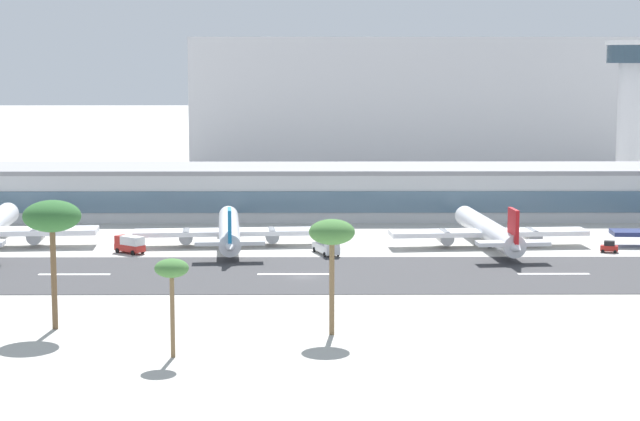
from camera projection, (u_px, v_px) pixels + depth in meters
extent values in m
plane|color=#B2AFA8|center=(304.00, 278.00, 188.16)|extent=(1400.00, 1400.00, 0.00)
cube|color=#38383A|center=(304.00, 274.00, 190.75)|extent=(800.00, 33.17, 0.08)
cube|color=white|center=(74.00, 274.00, 190.51)|extent=(12.00, 1.20, 0.01)
cube|color=white|center=(293.00, 274.00, 190.74)|extent=(12.00, 1.20, 0.01)
cube|color=white|center=(554.00, 274.00, 191.01)|extent=(12.00, 1.20, 0.01)
cube|color=#B7BABC|center=(349.00, 193.00, 261.32)|extent=(168.90, 23.82, 10.46)
cube|color=#476075|center=(351.00, 202.00, 249.44)|extent=(163.83, 0.30, 4.71)
cube|color=gray|center=(349.00, 168.00, 260.57)|extent=(170.59, 24.06, 1.00)
cylinder|color=silver|center=(630.00, 128.00, 304.52)|extent=(6.72, 6.72, 34.69)
cylinder|color=#2D4251|center=(632.00, 54.00, 301.92)|extent=(13.30, 13.30, 4.69)
cylinder|color=silver|center=(633.00, 43.00, 301.53)|extent=(14.36, 14.36, 1.20)
cube|color=#BCBCC1|center=(417.00, 104.00, 368.01)|extent=(143.59, 34.16, 42.51)
sphere|color=white|center=(8.00, 213.00, 240.88)|extent=(4.26, 4.26, 4.26)
cylinder|color=gray|center=(36.00, 235.00, 218.82)|extent=(3.39, 6.48, 2.91)
cylinder|color=silver|center=(229.00, 229.00, 220.39)|extent=(7.17, 40.23, 4.00)
sphere|color=silver|center=(228.00, 215.00, 240.16)|extent=(3.80, 3.80, 3.80)
cone|color=silver|center=(230.00, 246.00, 200.62)|extent=(4.17, 7.47, 3.60)
cube|color=silver|center=(229.00, 232.00, 219.65)|extent=(36.89, 8.89, 0.88)
cylinder|color=gray|center=(272.00, 235.00, 220.44)|extent=(3.04, 5.80, 2.60)
cylinder|color=gray|center=(186.00, 236.00, 219.04)|extent=(3.04, 5.80, 2.60)
cube|color=silver|center=(230.00, 242.00, 202.14)|extent=(12.64, 4.28, 0.70)
cube|color=#1975B2|center=(230.00, 227.00, 201.77)|extent=(1.07, 5.44, 6.41)
cylinder|color=black|center=(229.00, 244.00, 218.75)|extent=(0.72, 0.72, 1.10)
cylinder|color=white|center=(488.00, 230.00, 219.42)|extent=(7.57, 41.00, 4.08)
sphere|color=white|center=(465.00, 215.00, 239.56)|extent=(3.88, 3.88, 3.88)
cone|color=white|center=(515.00, 247.00, 199.29)|extent=(4.29, 7.63, 3.67)
cube|color=white|center=(489.00, 233.00, 218.67)|extent=(38.33, 9.36, 0.90)
cylinder|color=gray|center=(532.00, 236.00, 219.54)|extent=(3.13, 5.92, 2.65)
cylinder|color=gray|center=(445.00, 237.00, 217.98)|extent=(3.13, 5.92, 2.65)
cube|color=white|center=(513.00, 243.00, 200.84)|extent=(13.14, 4.46, 0.72)
cube|color=red|center=(513.00, 227.00, 200.47)|extent=(1.12, 5.54, 6.53)
cylinder|color=black|center=(490.00, 245.00, 217.75)|extent=(0.73, 0.73, 1.12)
cube|color=white|center=(326.00, 248.00, 210.60)|extent=(5.15, 8.89, 1.40)
cylinder|color=silver|center=(324.00, 238.00, 211.33)|extent=(3.82, 6.15, 2.10)
cube|color=white|center=(332.00, 242.00, 207.36)|extent=(2.91, 2.69, 1.80)
cylinder|color=black|center=(325.00, 255.00, 207.49)|extent=(0.55, 0.94, 0.90)
cylinder|color=black|center=(338.00, 254.00, 208.32)|extent=(0.55, 0.94, 0.90)
cylinder|color=black|center=(314.00, 250.00, 213.07)|extent=(0.55, 0.94, 0.90)
cylinder|color=black|center=(327.00, 249.00, 213.90)|extent=(0.55, 0.94, 0.90)
cube|color=#B2231E|center=(130.00, 248.00, 211.53)|extent=(6.19, 5.61, 1.20)
cube|color=silver|center=(132.00, 241.00, 210.91)|extent=(4.82, 4.49, 1.60)
cube|color=#B2231E|center=(122.00, 239.00, 212.68)|extent=(2.69, 2.77, 1.50)
cylinder|color=black|center=(127.00, 249.00, 213.83)|extent=(0.88, 0.78, 0.90)
cylinder|color=black|center=(117.00, 251.00, 211.96)|extent=(0.88, 0.78, 0.90)
cylinder|color=black|center=(142.00, 251.00, 211.26)|extent=(0.88, 0.78, 0.90)
cylinder|color=black|center=(133.00, 253.00, 209.39)|extent=(0.88, 0.78, 0.90)
cube|color=#B2231E|center=(609.00, 248.00, 212.46)|extent=(3.52, 2.45, 1.00)
cube|color=black|center=(609.00, 243.00, 212.33)|extent=(2.21, 1.78, 0.90)
cylinder|color=black|center=(615.00, 252.00, 211.45)|extent=(0.66, 0.44, 0.60)
cylinder|color=black|center=(615.00, 250.00, 212.97)|extent=(0.66, 0.44, 0.60)
cylinder|color=black|center=(603.00, 251.00, 212.08)|extent=(0.66, 0.44, 0.60)
cylinder|color=black|center=(603.00, 250.00, 213.60)|extent=(0.66, 0.44, 0.60)
cylinder|color=brown|center=(54.00, 273.00, 151.38)|extent=(0.76, 0.76, 15.23)
ellipsoid|color=#2D602D|center=(52.00, 216.00, 150.38)|extent=(7.64, 7.64, 4.20)
cylinder|color=brown|center=(332.00, 284.00, 148.36)|extent=(0.68, 0.68, 13.59)
ellipsoid|color=#427538|center=(332.00, 232.00, 147.47)|extent=(5.98, 5.98, 3.29)
cylinder|color=brown|center=(172.00, 313.00, 137.18)|extent=(0.55, 0.55, 10.95)
ellipsoid|color=#427538|center=(172.00, 268.00, 136.46)|extent=(4.12, 4.12, 2.27)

